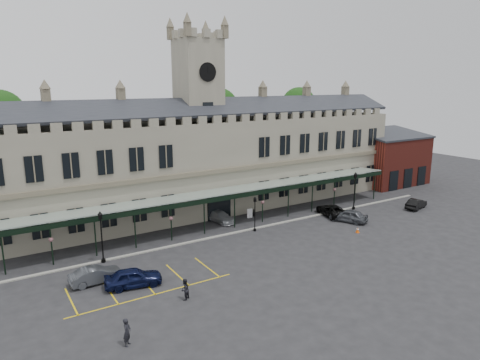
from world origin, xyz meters
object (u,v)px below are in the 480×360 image
car_right_b (416,204)px  lamp_post_right (355,187)px  person_a (127,332)px  car_left_b (96,275)px  lamp_post_left (101,232)px  lamp_post_mid (255,211)px  person_b (185,289)px  traffic_cone (358,230)px  car_taxi (220,217)px  car_right_a (348,216)px  station_building (200,162)px  clock_tower (199,112)px  car_van (332,210)px  car_left_a (133,277)px  sign_board (250,213)px

car_right_b → lamp_post_right: bearing=45.3°
lamp_post_right → person_a: lamp_post_right is taller
car_left_b → car_right_b: (42.50, -0.46, -0.03)m
lamp_post_left → lamp_post_mid: (17.18, -0.34, -0.57)m
person_b → car_left_b: bearing=-84.1°
traffic_cone → person_a: size_ratio=0.33×
lamp_post_right → car_taxi: lamp_post_right is taller
car_right_a → person_a: size_ratio=2.41×
station_building → lamp_post_left: 19.41m
clock_tower → car_van: 21.31m
station_building → car_taxi: (-0.41, -5.91, -5.81)m
car_left_a → car_right_b: (40.00, 1.85, -0.11)m
lamp_post_right → person_b: size_ratio=2.98×
traffic_cone → car_right_a: size_ratio=0.14×
traffic_cone → person_b: size_ratio=0.37×
sign_board → car_right_b: size_ratio=0.28×
clock_tower → car_right_b: clock_tower is taller
lamp_post_mid → lamp_post_right: size_ratio=0.80×
car_left_a → car_van: size_ratio=0.92×
car_right_b → traffic_cone: bearing=85.3°
person_b → lamp_post_mid: bearing=-174.8°
lamp_post_left → car_right_a: size_ratio=1.10×
clock_tower → lamp_post_right: size_ratio=4.80×
traffic_cone → sign_board: 13.39m
clock_tower → traffic_cone: bearing=-58.3°
traffic_cone → car_van: size_ratio=0.12×
lamp_post_left → person_a: (-2.17, -14.23, -2.06)m
car_taxi → person_a: person_a is taller
car_left_b → car_taxi: bearing=-64.3°
lamp_post_mid → lamp_post_right: bearing=0.4°
sign_board → car_right_b: car_right_b is taller
station_building → lamp_post_right: 20.92m
lamp_post_mid → person_a: lamp_post_mid is taller
clock_tower → lamp_post_right: clock_tower is taller
car_right_b → person_a: 44.11m
traffic_cone → car_left_a: (-25.98, 0.70, 0.50)m
lamp_post_mid → car_van: size_ratio=0.80×
lamp_post_mid → traffic_cone: size_ratio=6.53×
sign_board → person_b: person_b is taller
clock_tower → traffic_cone: size_ratio=39.16×
sign_board → car_left_a: bearing=-140.2°
car_left_a → sign_board: bearing=-49.6°
car_left_a → clock_tower: bearing=-30.2°
clock_tower → car_right_a: bearing=-47.9°
car_taxi → car_right_a: (13.41, -8.38, 0.13)m
lamp_post_left → person_b: 11.48m
station_building → person_b: 25.28m
lamp_post_mid → traffic_cone: 11.94m
lamp_post_left → car_left_a: size_ratio=1.08×
traffic_cone → lamp_post_left: bearing=165.3°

